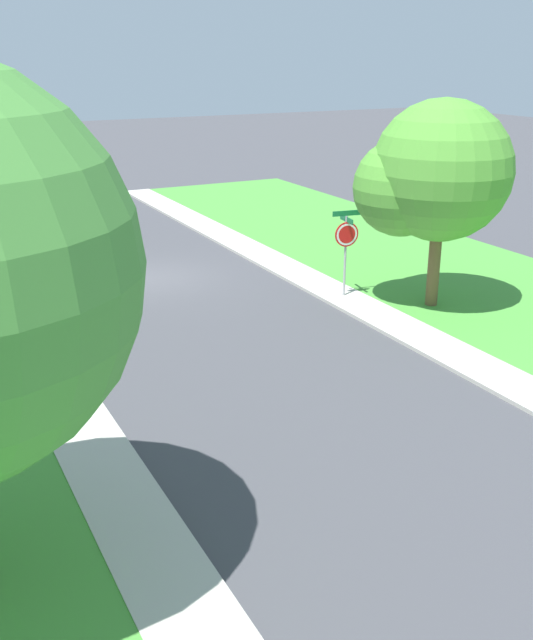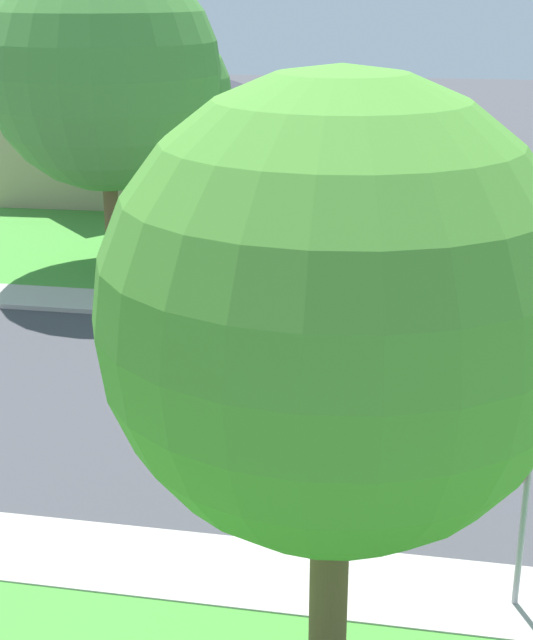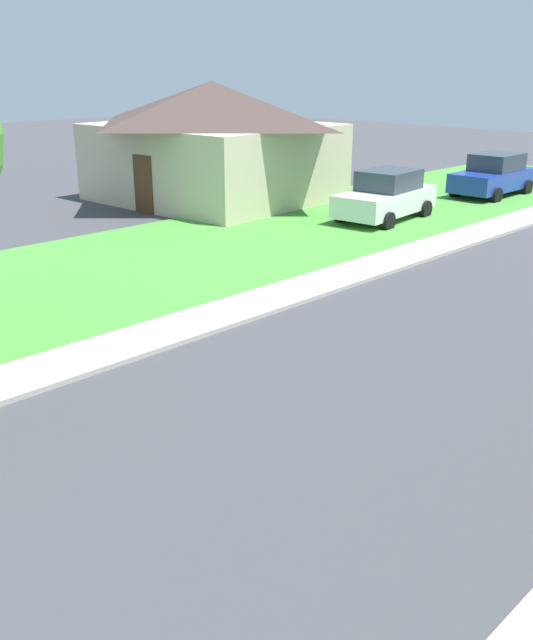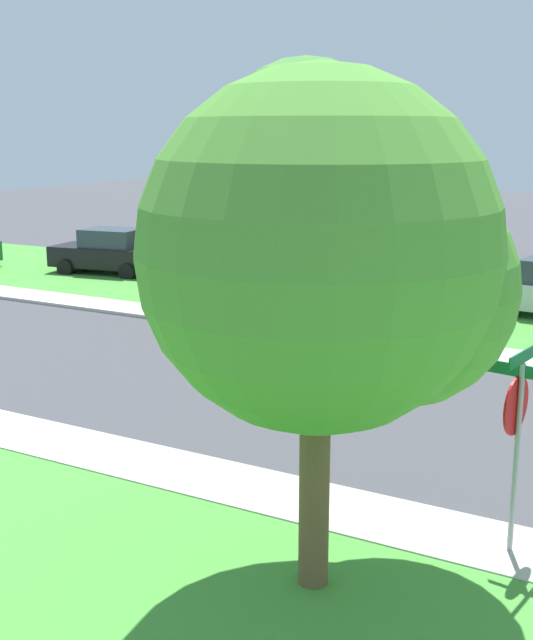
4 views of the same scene
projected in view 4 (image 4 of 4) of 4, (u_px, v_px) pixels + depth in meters
sidewalk_east at (319, 333)px, 21.98m from camera, size 1.40×56.00×0.10m
lawn_east at (382, 302)px, 25.99m from camera, size 8.00×56.00×0.08m
sidewalk_west at (85, 450)px, 13.96m from camera, size 1.40×56.00×0.10m
stop_sign_far_corner at (517, 418)px, 10.15m from camera, size 0.91×0.91×2.77m
car_black_far_down_street at (109, 252)px, 30.96m from camera, size 2.48×4.51×1.76m
tree_sidewalk_near at (317, 158)px, 24.08m from camera, size 5.84×5.44×7.46m
tree_across_right at (339, 262)px, 9.07m from camera, size 4.32×4.02×6.10m
house_right_setback at (357, 204)px, 34.07m from camera, size 9.33×8.19×4.60m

